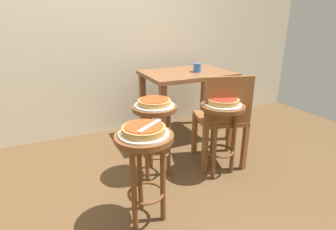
{
  "coord_description": "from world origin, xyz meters",
  "views": [
    {
      "loc": [
        -0.38,
        -1.4,
        1.27
      ],
      "look_at": [
        0.46,
        0.39,
        0.56
      ],
      "focal_mm": 28.36,
      "sensor_mm": 36.0,
      "label": 1
    }
  ],
  "objects_px": {
    "pizza_leftside": "(154,102)",
    "condiment_shaker": "(195,67)",
    "pizza_foreground": "(144,129)",
    "cup_near_edge": "(197,68)",
    "dining_table": "(187,84)",
    "stool_middle": "(221,124)",
    "pizza_middle": "(223,101)",
    "stool_leftside": "(155,125)",
    "pizza_server_knife": "(150,125)",
    "serving_plate_middle": "(223,104)",
    "serving_plate_foreground": "(144,134)",
    "stool_foreground": "(145,159)",
    "wooden_chair": "(222,117)",
    "serving_plate_leftside": "(154,105)"
  },
  "relations": [
    {
      "from": "pizza_foreground",
      "to": "cup_near_edge",
      "type": "height_order",
      "value": "cup_near_edge"
    },
    {
      "from": "condiment_shaker",
      "to": "wooden_chair",
      "type": "height_order",
      "value": "wooden_chair"
    },
    {
      "from": "serving_plate_middle",
      "to": "condiment_shaker",
      "type": "height_order",
      "value": "condiment_shaker"
    },
    {
      "from": "dining_table",
      "to": "pizza_server_knife",
      "type": "height_order",
      "value": "dining_table"
    },
    {
      "from": "serving_plate_foreground",
      "to": "serving_plate_leftside",
      "type": "relative_size",
      "value": 0.96
    },
    {
      "from": "pizza_server_knife",
      "to": "serving_plate_middle",
      "type": "bearing_deg",
      "value": -12.6
    },
    {
      "from": "cup_near_edge",
      "to": "pizza_server_knife",
      "type": "relative_size",
      "value": 0.42
    },
    {
      "from": "stool_middle",
      "to": "condiment_shaker",
      "type": "height_order",
      "value": "condiment_shaker"
    },
    {
      "from": "dining_table",
      "to": "stool_middle",
      "type": "bearing_deg",
      "value": -97.84
    },
    {
      "from": "dining_table",
      "to": "serving_plate_leftside",
      "type": "bearing_deg",
      "value": -136.39
    },
    {
      "from": "serving_plate_leftside",
      "to": "wooden_chair",
      "type": "xyz_separation_m",
      "value": [
        0.6,
        -0.1,
        -0.16
      ]
    },
    {
      "from": "serving_plate_foreground",
      "to": "pizza_server_knife",
      "type": "height_order",
      "value": "pizza_server_knife"
    },
    {
      "from": "stool_foreground",
      "to": "serving_plate_foreground",
      "type": "distance_m",
      "value": 0.17
    },
    {
      "from": "pizza_leftside",
      "to": "condiment_shaker",
      "type": "height_order",
      "value": "condiment_shaker"
    },
    {
      "from": "stool_foreground",
      "to": "cup_near_edge",
      "type": "bearing_deg",
      "value": 46.24
    },
    {
      "from": "pizza_foreground",
      "to": "pizza_middle",
      "type": "bearing_deg",
      "value": 19.68
    },
    {
      "from": "condiment_shaker",
      "to": "serving_plate_foreground",
      "type": "bearing_deg",
      "value": -132.42
    },
    {
      "from": "stool_foreground",
      "to": "dining_table",
      "type": "xyz_separation_m",
      "value": [
        0.89,
        1.08,
        0.16
      ]
    },
    {
      "from": "serving_plate_foreground",
      "to": "condiment_shaker",
      "type": "height_order",
      "value": "condiment_shaker"
    },
    {
      "from": "pizza_middle",
      "to": "cup_near_edge",
      "type": "height_order",
      "value": "cup_near_edge"
    },
    {
      "from": "serving_plate_leftside",
      "to": "cup_near_edge",
      "type": "xyz_separation_m",
      "value": [
        0.72,
        0.54,
        0.16
      ]
    },
    {
      "from": "serving_plate_middle",
      "to": "condiment_shaker",
      "type": "xyz_separation_m",
      "value": [
        0.2,
        0.8,
        0.16
      ]
    },
    {
      "from": "dining_table",
      "to": "cup_near_edge",
      "type": "height_order",
      "value": "cup_near_edge"
    },
    {
      "from": "pizza_middle",
      "to": "stool_leftside",
      "type": "height_order",
      "value": "pizza_middle"
    },
    {
      "from": "pizza_foreground",
      "to": "stool_foreground",
      "type": "bearing_deg",
      "value": -90.0
    },
    {
      "from": "pizza_foreground",
      "to": "wooden_chair",
      "type": "bearing_deg",
      "value": 24.06
    },
    {
      "from": "condiment_shaker",
      "to": "wooden_chair",
      "type": "xyz_separation_m",
      "value": [
        -0.12,
        -0.69,
        -0.32
      ]
    },
    {
      "from": "cup_near_edge",
      "to": "wooden_chair",
      "type": "distance_m",
      "value": 0.73
    },
    {
      "from": "stool_leftside",
      "to": "pizza_leftside",
      "type": "relative_size",
      "value": 2.38
    },
    {
      "from": "stool_foreground",
      "to": "condiment_shaker",
      "type": "height_order",
      "value": "condiment_shaker"
    },
    {
      "from": "serving_plate_middle",
      "to": "wooden_chair",
      "type": "distance_m",
      "value": 0.21
    },
    {
      "from": "pizza_foreground",
      "to": "pizza_middle",
      "type": "relative_size",
      "value": 1.04
    },
    {
      "from": "pizza_foreground",
      "to": "cup_near_edge",
      "type": "relative_size",
      "value": 2.87
    },
    {
      "from": "pizza_middle",
      "to": "stool_leftside",
      "type": "xyz_separation_m",
      "value": [
        -0.51,
        0.21,
        -0.2
      ]
    },
    {
      "from": "serving_plate_middle",
      "to": "dining_table",
      "type": "relative_size",
      "value": 0.33
    },
    {
      "from": "pizza_foreground",
      "to": "cup_near_edge",
      "type": "xyz_separation_m",
      "value": [
        0.99,
        1.03,
        0.13
      ]
    },
    {
      "from": "stool_foreground",
      "to": "serving_plate_leftside",
      "type": "relative_size",
      "value": 1.96
    },
    {
      "from": "stool_foreground",
      "to": "stool_middle",
      "type": "height_order",
      "value": "same"
    },
    {
      "from": "stool_middle",
      "to": "serving_plate_middle",
      "type": "bearing_deg",
      "value": 9.46
    },
    {
      "from": "cup_near_edge",
      "to": "stool_foreground",
      "type": "bearing_deg",
      "value": -133.76
    },
    {
      "from": "serving_plate_foreground",
      "to": "serving_plate_leftside",
      "type": "height_order",
      "value": "same"
    },
    {
      "from": "pizza_foreground",
      "to": "serving_plate_middle",
      "type": "distance_m",
      "value": 0.83
    },
    {
      "from": "serving_plate_leftside",
      "to": "condiment_shaker",
      "type": "relative_size",
      "value": 3.72
    },
    {
      "from": "pizza_middle",
      "to": "dining_table",
      "type": "distance_m",
      "value": 0.81
    },
    {
      "from": "pizza_leftside",
      "to": "wooden_chair",
      "type": "bearing_deg",
      "value": -9.57
    },
    {
      "from": "stool_middle",
      "to": "stool_foreground",
      "type": "bearing_deg",
      "value": -160.32
    },
    {
      "from": "stool_foreground",
      "to": "condiment_shaker",
      "type": "distance_m",
      "value": 1.5
    },
    {
      "from": "serving_plate_leftside",
      "to": "dining_table",
      "type": "relative_size",
      "value": 0.35
    },
    {
      "from": "pizza_foreground",
      "to": "pizza_leftside",
      "type": "bearing_deg",
      "value": 61.08
    },
    {
      "from": "serving_plate_leftside",
      "to": "condiment_shaker",
      "type": "distance_m",
      "value": 0.94
    }
  ]
}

